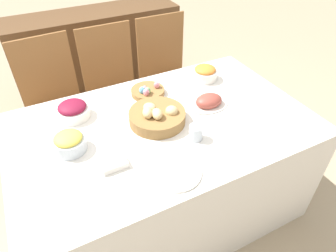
# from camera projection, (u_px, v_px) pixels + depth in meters

# --- Properties ---
(ground_plane) EXTENTS (12.00, 12.00, 0.00)m
(ground_plane) POSITION_uv_depth(u_px,v_px,m) (164.00, 205.00, 2.16)
(ground_plane) COLOR tan
(dining_table) EXTENTS (1.68, 1.04, 0.76)m
(dining_table) POSITION_uv_depth(u_px,v_px,m) (164.00, 169.00, 1.92)
(dining_table) COLOR white
(dining_table) RESTS_ON ground
(chair_far_center) EXTENTS (0.42, 0.42, 1.00)m
(chair_far_center) POSITION_uv_depth(u_px,v_px,m) (114.00, 87.00, 2.42)
(chair_far_center) COLOR brown
(chair_far_center) RESTS_ON ground
(chair_far_right) EXTENTS (0.43, 0.43, 1.00)m
(chair_far_right) POSITION_uv_depth(u_px,v_px,m) (166.00, 74.00, 2.58)
(chair_far_right) COLOR brown
(chair_far_right) RESTS_ON ground
(chair_far_left) EXTENTS (0.45, 0.45, 1.00)m
(chair_far_left) POSITION_uv_depth(u_px,v_px,m) (56.00, 102.00, 2.25)
(chair_far_left) COLOR brown
(chair_far_left) RESTS_ON ground
(sideboard) EXTENTS (1.60, 0.44, 0.89)m
(sideboard) POSITION_uv_depth(u_px,v_px,m) (99.00, 56.00, 3.02)
(sideboard) COLOR brown
(sideboard) RESTS_ON ground
(bread_basket) EXTENTS (0.32, 0.32, 0.12)m
(bread_basket) POSITION_uv_depth(u_px,v_px,m) (157.00, 116.00, 1.67)
(bread_basket) COLOR olive
(bread_basket) RESTS_ON dining_table
(egg_basket) EXTENTS (0.21, 0.21, 0.08)m
(egg_basket) POSITION_uv_depth(u_px,v_px,m) (148.00, 91.00, 1.90)
(egg_basket) COLOR olive
(egg_basket) RESTS_ON dining_table
(ham_platter) EXTENTS (0.26, 0.18, 0.08)m
(ham_platter) POSITION_uv_depth(u_px,v_px,m) (209.00, 102.00, 1.81)
(ham_platter) COLOR silver
(ham_platter) RESTS_ON dining_table
(beet_salad_bowl) EXTENTS (0.19, 0.19, 0.10)m
(beet_salad_bowl) POSITION_uv_depth(u_px,v_px,m) (73.00, 110.00, 1.70)
(beet_salad_bowl) COLOR silver
(beet_salad_bowl) RESTS_ON dining_table
(carrot_bowl) EXTENTS (0.17, 0.17, 0.10)m
(carrot_bowl) POSITION_uv_depth(u_px,v_px,m) (205.00, 73.00, 2.04)
(carrot_bowl) COLOR silver
(carrot_bowl) RESTS_ON dining_table
(pineapple_bowl) EXTENTS (0.16, 0.16, 0.10)m
(pineapple_bowl) POSITION_uv_depth(u_px,v_px,m) (69.00, 142.00, 1.49)
(pineapple_bowl) COLOR silver
(pineapple_bowl) RESTS_ON dining_table
(dinner_plate) EXTENTS (0.24, 0.24, 0.01)m
(dinner_plate) POSITION_uv_depth(u_px,v_px,m) (176.00, 173.00, 1.39)
(dinner_plate) COLOR silver
(dinner_plate) RESTS_ON dining_table
(fork) EXTENTS (0.02, 0.20, 0.00)m
(fork) POSITION_uv_depth(u_px,v_px,m) (148.00, 184.00, 1.34)
(fork) COLOR silver
(fork) RESTS_ON dining_table
(knife) EXTENTS (0.02, 0.20, 0.00)m
(knife) POSITION_uv_depth(u_px,v_px,m) (202.00, 163.00, 1.44)
(knife) COLOR silver
(knife) RESTS_ON dining_table
(spoon) EXTENTS (0.02, 0.20, 0.00)m
(spoon) POSITION_uv_depth(u_px,v_px,m) (208.00, 161.00, 1.45)
(spoon) COLOR silver
(spoon) RESTS_ON dining_table
(drinking_cup) EXTENTS (0.07, 0.07, 0.08)m
(drinking_cup) POSITION_uv_depth(u_px,v_px,m) (196.00, 133.00, 1.56)
(drinking_cup) COLOR silver
(drinking_cup) RESTS_ON dining_table
(butter_dish) EXTENTS (0.13, 0.08, 0.03)m
(butter_dish) POSITION_uv_depth(u_px,v_px,m) (114.00, 164.00, 1.42)
(butter_dish) COLOR silver
(butter_dish) RESTS_ON dining_table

